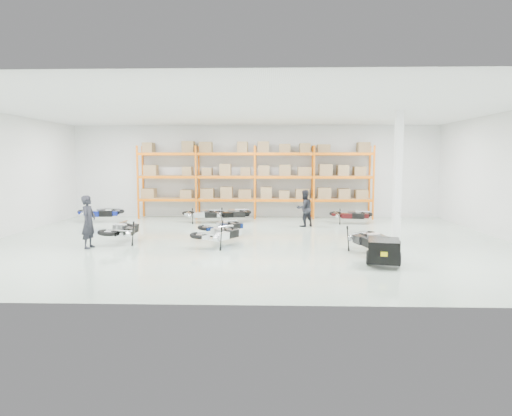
{
  "coord_description": "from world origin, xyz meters",
  "views": [
    {
      "loc": [
        0.75,
        -15.6,
        2.81
      ],
      "look_at": [
        0.23,
        0.64,
        1.1
      ],
      "focal_mm": 32.0,
      "sensor_mm": 36.0,
      "label": 1
    }
  ],
  "objects_px": {
    "trailer": "(384,251)",
    "moto_back_d": "(351,212)",
    "moto_back_a": "(99,210)",
    "person_back": "(304,208)",
    "person_left": "(89,222)",
    "moto_silver_left": "(219,230)",
    "moto_back_c": "(231,211)",
    "moto_blue_centre": "(223,224)",
    "moto_touring_right": "(371,236)",
    "moto_black_far_left": "(123,226)",
    "moto_back_b": "(204,212)"
  },
  "relations": [
    {
      "from": "moto_black_far_left",
      "to": "person_back",
      "type": "distance_m",
      "value": 7.64
    },
    {
      "from": "moto_blue_centre",
      "to": "moto_touring_right",
      "type": "bearing_deg",
      "value": -168.33
    },
    {
      "from": "moto_back_a",
      "to": "moto_back_b",
      "type": "height_order",
      "value": "moto_back_a"
    },
    {
      "from": "person_back",
      "to": "moto_back_d",
      "type": "bearing_deg",
      "value": 173.27
    },
    {
      "from": "moto_back_b",
      "to": "person_back",
      "type": "relative_size",
      "value": 1.07
    },
    {
      "from": "moto_back_b",
      "to": "person_back",
      "type": "distance_m",
      "value": 4.56
    },
    {
      "from": "moto_back_d",
      "to": "person_left",
      "type": "xyz_separation_m",
      "value": [
        -9.36,
        -5.97,
        0.35
      ]
    },
    {
      "from": "moto_back_b",
      "to": "person_back",
      "type": "bearing_deg",
      "value": -108.65
    },
    {
      "from": "person_left",
      "to": "moto_silver_left",
      "type": "bearing_deg",
      "value": -80.75
    },
    {
      "from": "moto_back_d",
      "to": "moto_blue_centre",
      "type": "bearing_deg",
      "value": 136.64
    },
    {
      "from": "moto_silver_left",
      "to": "person_left",
      "type": "height_order",
      "value": "person_left"
    },
    {
      "from": "moto_silver_left",
      "to": "moto_black_far_left",
      "type": "height_order",
      "value": "moto_black_far_left"
    },
    {
      "from": "moto_black_far_left",
      "to": "trailer",
      "type": "height_order",
      "value": "moto_black_far_left"
    },
    {
      "from": "moto_back_c",
      "to": "moto_back_d",
      "type": "distance_m",
      "value": 5.37
    },
    {
      "from": "moto_touring_right",
      "to": "trailer",
      "type": "distance_m",
      "value": 1.6
    },
    {
      "from": "person_left",
      "to": "person_back",
      "type": "bearing_deg",
      "value": -51.2
    },
    {
      "from": "moto_touring_right",
      "to": "moto_blue_centre",
      "type": "bearing_deg",
      "value": 135.81
    },
    {
      "from": "moto_blue_centre",
      "to": "moto_silver_left",
      "type": "height_order",
      "value": "moto_silver_left"
    },
    {
      "from": "moto_blue_centre",
      "to": "moto_silver_left",
      "type": "bearing_deg",
      "value": 134.09
    },
    {
      "from": "trailer",
      "to": "moto_back_c",
      "type": "distance_m",
      "value": 9.67
    },
    {
      "from": "trailer",
      "to": "moto_back_d",
      "type": "xyz_separation_m",
      "value": [
        0.56,
        8.18,
        0.09
      ]
    },
    {
      "from": "moto_back_a",
      "to": "moto_back_b",
      "type": "bearing_deg",
      "value": -95.02
    },
    {
      "from": "moto_back_b",
      "to": "moto_back_d",
      "type": "bearing_deg",
      "value": -96.42
    },
    {
      "from": "moto_back_d",
      "to": "moto_back_a",
      "type": "bearing_deg",
      "value": 100.17
    },
    {
      "from": "moto_blue_centre",
      "to": "person_left",
      "type": "bearing_deg",
      "value": 70.1
    },
    {
      "from": "moto_silver_left",
      "to": "moto_back_c",
      "type": "bearing_deg",
      "value": -54.45
    },
    {
      "from": "moto_black_far_left",
      "to": "moto_back_d",
      "type": "relative_size",
      "value": 1.15
    },
    {
      "from": "trailer",
      "to": "moto_touring_right",
      "type": "bearing_deg",
      "value": 102.48
    },
    {
      "from": "trailer",
      "to": "moto_back_a",
      "type": "distance_m",
      "value": 13.63
    },
    {
      "from": "trailer",
      "to": "person_back",
      "type": "xyz_separation_m",
      "value": [
        -1.57,
        7.23,
        0.37
      ]
    },
    {
      "from": "moto_back_a",
      "to": "moto_back_d",
      "type": "relative_size",
      "value": 1.1
    },
    {
      "from": "moto_back_d",
      "to": "person_back",
      "type": "xyz_separation_m",
      "value": [
        -2.13,
        -0.95,
        0.28
      ]
    },
    {
      "from": "person_left",
      "to": "trailer",
      "type": "bearing_deg",
      "value": -100.06
    },
    {
      "from": "moto_touring_right",
      "to": "person_back",
      "type": "height_order",
      "value": "person_back"
    },
    {
      "from": "moto_touring_right",
      "to": "person_back",
      "type": "bearing_deg",
      "value": 91.88
    },
    {
      "from": "trailer",
      "to": "moto_back_c",
      "type": "height_order",
      "value": "moto_back_c"
    },
    {
      "from": "person_left",
      "to": "moto_back_d",
      "type": "bearing_deg",
      "value": -53.46
    },
    {
      "from": "moto_back_a",
      "to": "person_back",
      "type": "relative_size",
      "value": 1.16
    },
    {
      "from": "moto_black_far_left",
      "to": "moto_back_b",
      "type": "bearing_deg",
      "value": -110.9
    },
    {
      "from": "moto_back_a",
      "to": "person_back",
      "type": "xyz_separation_m",
      "value": [
        9.21,
        -1.1,
        0.23
      ]
    },
    {
      "from": "trailer",
      "to": "person_back",
      "type": "bearing_deg",
      "value": 114.76
    },
    {
      "from": "moto_silver_left",
      "to": "moto_touring_right",
      "type": "distance_m",
      "value": 4.77
    },
    {
      "from": "moto_silver_left",
      "to": "moto_back_a",
      "type": "bearing_deg",
      "value": -8.98
    },
    {
      "from": "moto_silver_left",
      "to": "moto_back_b",
      "type": "xyz_separation_m",
      "value": [
        -1.35,
        5.65,
        -0.03
      ]
    },
    {
      "from": "moto_back_d",
      "to": "person_left",
      "type": "bearing_deg",
      "value": 133.44
    },
    {
      "from": "moto_back_a",
      "to": "moto_back_c",
      "type": "height_order",
      "value": "moto_back_a"
    },
    {
      "from": "trailer",
      "to": "moto_back_a",
      "type": "relative_size",
      "value": 0.96
    },
    {
      "from": "moto_black_far_left",
      "to": "moto_back_a",
      "type": "xyz_separation_m",
      "value": [
        -2.75,
        5.16,
        -0.02
      ]
    },
    {
      "from": "moto_blue_centre",
      "to": "moto_black_far_left",
      "type": "distance_m",
      "value": 3.52
    },
    {
      "from": "moto_silver_left",
      "to": "moto_black_far_left",
      "type": "distance_m",
      "value": 3.41
    }
  ]
}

